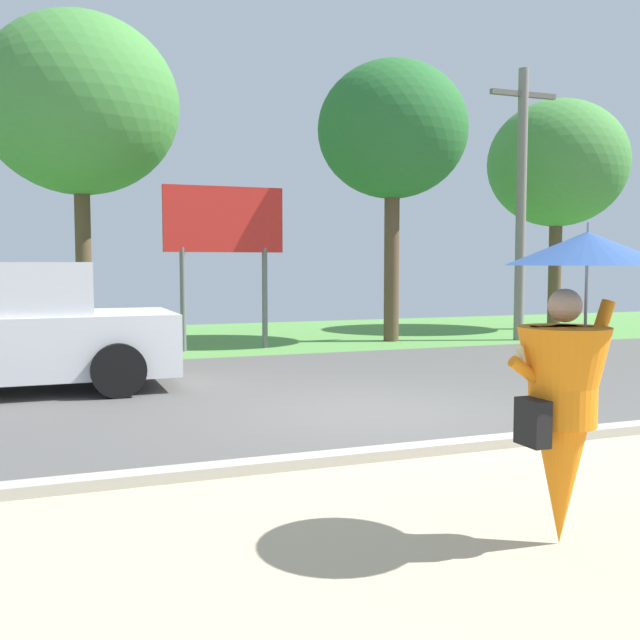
# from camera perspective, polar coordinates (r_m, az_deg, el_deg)

# --- Properties ---
(ground_plane) EXTENTS (40.00, 22.00, 0.20)m
(ground_plane) POSITION_cam_1_polar(r_m,az_deg,el_deg) (12.03, -1.81, -4.75)
(ground_plane) COLOR #565451
(monk_pedestrian) EXTENTS (1.10, 1.06, 2.13)m
(monk_pedestrian) POSITION_cam_1_polar(r_m,az_deg,el_deg) (5.13, 18.62, -4.09)
(monk_pedestrian) COLOR orange
(monk_pedestrian) RESTS_ON ground_plane
(utility_pole) EXTENTS (1.80, 0.24, 6.47)m
(utility_pole) POSITION_cam_1_polar(r_m,az_deg,el_deg) (18.61, 15.25, 9.00)
(utility_pole) COLOR gray
(utility_pole) RESTS_ON ground_plane
(roadside_billboard) EXTENTS (2.60, 0.12, 3.50)m
(roadside_billboard) POSITION_cam_1_polar(r_m,az_deg,el_deg) (16.06, -7.41, 6.80)
(roadside_billboard) COLOR slate
(roadside_billboard) RESTS_ON ground_plane
(tree_left_far) EXTENTS (4.50, 4.50, 7.52)m
(tree_left_far) POSITION_cam_1_polar(r_m,az_deg,el_deg) (18.41, -18.04, 15.45)
(tree_left_far) COLOR brown
(tree_left_far) RESTS_ON ground_plane
(tree_center_back) EXTENTS (3.87, 3.87, 6.41)m
(tree_center_back) POSITION_cam_1_polar(r_m,az_deg,el_deg) (22.18, 17.83, 11.36)
(tree_center_back) COLOR brown
(tree_center_back) RESTS_ON ground_plane
(tree_right_mid) EXTENTS (3.53, 3.53, 6.60)m
(tree_right_mid) POSITION_cam_1_polar(r_m,az_deg,el_deg) (18.01, 5.62, 14.28)
(tree_right_mid) COLOR brown
(tree_right_mid) RESTS_ON ground_plane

